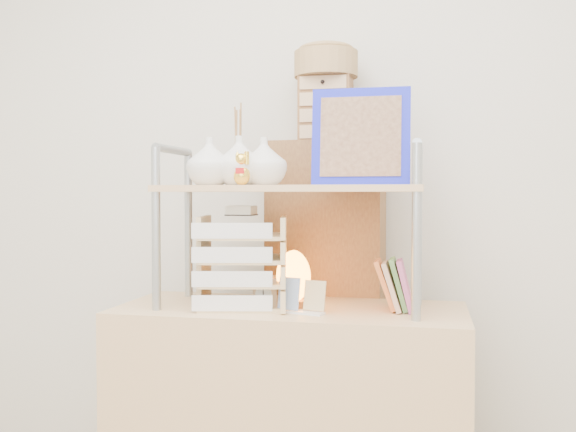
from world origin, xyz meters
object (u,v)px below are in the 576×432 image
(cabinet, at_px, (326,310))
(desk, at_px, (290,414))
(letter_tray, at_px, (242,267))
(salt_lamp, at_px, (293,278))

(cabinet, bearing_deg, desk, -98.65)
(cabinet, distance_m, letter_tray, 0.51)
(desk, xyz_separation_m, letter_tray, (-0.16, -0.04, 0.52))
(desk, relative_size, salt_lamp, 6.11)
(desk, height_order, cabinet, cabinet)
(salt_lamp, bearing_deg, desk, -113.98)
(letter_tray, bearing_deg, desk, 12.55)
(letter_tray, relative_size, salt_lamp, 1.79)
(letter_tray, distance_m, salt_lamp, 0.18)
(desk, bearing_deg, letter_tray, -167.45)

